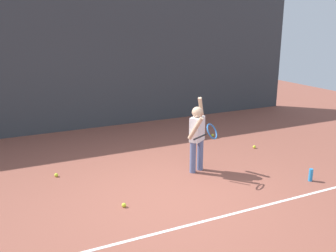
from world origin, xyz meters
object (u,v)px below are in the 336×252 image
(tennis_ball_1, at_px, (124,205))
(tennis_player, at_px, (198,133))
(water_bottle, at_px, (311,175))
(tennis_ball_6, at_px, (193,128))
(tennis_ball_2, at_px, (254,147))
(tennis_ball_4, at_px, (213,135))
(tennis_ball_7, at_px, (56,175))

(tennis_ball_1, bearing_deg, tennis_player, 23.85)
(water_bottle, relative_size, tennis_ball_6, 3.33)
(water_bottle, bearing_deg, tennis_ball_6, 94.21)
(tennis_ball_2, bearing_deg, tennis_ball_1, -158.94)
(tennis_ball_4, height_order, tennis_ball_6, same)
(tennis_ball_4, bearing_deg, water_bottle, -87.34)
(tennis_ball_1, xyz_separation_m, tennis_ball_4, (3.06, 2.44, 0.00))
(tennis_ball_2, xyz_separation_m, tennis_ball_4, (-0.35, 1.12, 0.00))
(tennis_ball_1, relative_size, tennis_ball_7, 1.00)
(tennis_ball_2, bearing_deg, tennis_ball_6, 104.83)
(tennis_ball_2, distance_m, tennis_ball_7, 4.14)
(tennis_player, relative_size, tennis_ball_4, 20.46)
(tennis_ball_6, distance_m, tennis_ball_7, 3.97)
(tennis_player, bearing_deg, tennis_ball_2, -16.26)
(tennis_ball_1, xyz_separation_m, tennis_ball_7, (-0.71, 1.58, 0.00))
(tennis_ball_1, relative_size, tennis_ball_6, 1.00)
(tennis_ball_6, bearing_deg, tennis_ball_4, -79.51)
(water_bottle, bearing_deg, tennis_player, 141.91)
(tennis_player, height_order, tennis_ball_6, tennis_player)
(tennis_player, distance_m, tennis_ball_6, 2.82)
(water_bottle, distance_m, tennis_ball_7, 4.42)
(tennis_ball_1, distance_m, tennis_ball_6, 4.30)
(tennis_ball_6, bearing_deg, water_bottle, -85.79)
(tennis_ball_4, bearing_deg, tennis_ball_7, -167.17)
(tennis_ball_1, relative_size, tennis_ball_2, 1.00)
(water_bottle, distance_m, tennis_ball_1, 3.24)
(tennis_ball_6, bearing_deg, tennis_ball_2, -75.17)
(tennis_ball_1, bearing_deg, tennis_ball_2, 21.06)
(water_bottle, bearing_deg, tennis_ball_1, 171.46)
(water_bottle, distance_m, tennis_ball_6, 3.64)
(tennis_ball_4, xyz_separation_m, tennis_ball_6, (-0.13, 0.71, 0.00))
(tennis_player, bearing_deg, water_bottle, -72.69)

